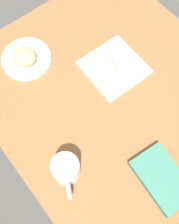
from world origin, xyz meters
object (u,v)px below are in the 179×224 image
object	(u,v)px
square_plate	(114,68)
sauce_cup	(109,74)
round_plate	(26,59)
book_stack	(162,178)
coffee_mug	(66,170)
scone_pastry	(24,57)
breakfast_wrap	(119,54)

from	to	relation	value
square_plate	sauce_cup	distance (cm)	5.24
round_plate	square_plate	distance (cm)	35.04
book_stack	coffee_mug	size ratio (longest dim) A/B	1.64
round_plate	sauce_cup	world-z (taller)	sauce_cup
scone_pastry	sauce_cup	world-z (taller)	scone_pastry
square_plate	book_stack	xyz separation A→B (cm)	(-42.33, 15.77, 0.51)
square_plate	breakfast_wrap	world-z (taller)	breakfast_wrap
round_plate	coffee_mug	world-z (taller)	coffee_mug
breakfast_wrap	scone_pastry	bearing A→B (deg)	-16.16
scone_pastry	sauce_cup	size ratio (longest dim) A/B	1.72
scone_pastry	sauce_cup	xyz separation A→B (cm)	(-25.61, -20.86, -1.65)
square_plate	scone_pastry	bearing A→B (deg)	46.87
scone_pastry	coffee_mug	distance (cm)	46.83
sauce_cup	coffee_mug	distance (cm)	39.56
breakfast_wrap	book_stack	bearing A→B (deg)	87.57
scone_pastry	coffee_mug	world-z (taller)	coffee_mug
round_plate	coffee_mug	distance (cm)	48.67
coffee_mug	book_stack	bearing A→B (deg)	-132.49
round_plate	breakfast_wrap	bearing A→B (deg)	-130.22
scone_pastry	coffee_mug	size ratio (longest dim) A/B	0.69
sauce_cup	breakfast_wrap	size ratio (longest dim) A/B	0.45
square_plate	coffee_mug	bearing A→B (deg)	118.37
scone_pastry	book_stack	world-z (taller)	scone_pastry
scone_pastry	book_stack	distance (cm)	66.82
sauce_cup	coffee_mug	xyz separation A→B (cm)	(-19.18, 34.52, 2.29)
round_plate	coffee_mug	size ratio (longest dim) A/B	1.49
breakfast_wrap	coffee_mug	size ratio (longest dim) A/B	0.89
scone_pastry	round_plate	bearing A→B (deg)	-33.31
coffee_mug	square_plate	bearing A→B (deg)	-61.63
sauce_cup	coffee_mug	world-z (taller)	coffee_mug
round_plate	sauce_cup	xyz separation A→B (cm)	(-27.04, -19.92, 2.09)
breakfast_wrap	round_plate	bearing A→B (deg)	-18.83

